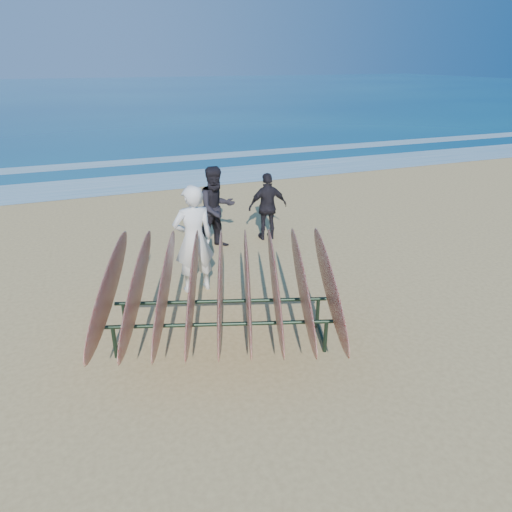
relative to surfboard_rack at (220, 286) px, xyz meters
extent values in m
plane|color=tan|center=(0.83, -0.04, -0.93)|extent=(120.00, 120.00, 0.00)
plane|color=navy|center=(0.83, 54.96, -0.92)|extent=(160.00, 160.00, 0.00)
plane|color=white|center=(0.83, 9.96, -0.92)|extent=(160.00, 160.00, 0.00)
plane|color=white|center=(0.83, 13.46, -0.92)|extent=(160.00, 160.00, 0.00)
cylinder|color=black|center=(-1.51, 0.15, -0.68)|extent=(0.06, 0.06, 0.50)
cylinder|color=black|center=(1.31, -0.76, -0.68)|extent=(0.06, 0.06, 0.50)
cylinder|color=black|center=(-1.31, 0.76, -0.68)|extent=(0.06, 0.06, 0.50)
cylinder|color=black|center=(1.51, -0.15, -0.68)|extent=(0.06, 0.06, 0.50)
cylinder|color=black|center=(-0.10, -0.31, -0.43)|extent=(3.06, 1.04, 0.06)
cylinder|color=black|center=(0.10, 0.31, -0.43)|extent=(3.06, 1.04, 0.06)
cylinder|color=black|center=(-1.41, 0.45, -0.85)|extent=(0.24, 0.63, 0.04)
cylinder|color=black|center=(1.41, -0.45, -0.85)|extent=(0.24, 0.63, 0.04)
ellipsoid|color=#690A07|center=(-1.48, 0.48, 0.01)|extent=(0.94, 2.72, 1.17)
ellipsoid|color=#690A07|center=(-1.11, 0.36, 0.01)|extent=(0.94, 2.72, 1.17)
ellipsoid|color=#690A07|center=(-0.74, 0.24, 0.01)|extent=(0.94, 2.72, 1.17)
ellipsoid|color=#690A07|center=(-0.37, 0.12, 0.01)|extent=(0.94, 2.72, 1.17)
ellipsoid|color=#690A07|center=(0.00, 0.00, 0.01)|extent=(0.94, 2.72, 1.17)
ellipsoid|color=#690A07|center=(0.37, -0.12, 0.01)|extent=(0.94, 2.72, 1.17)
ellipsoid|color=#690A07|center=(0.74, -0.24, 0.01)|extent=(0.94, 2.72, 1.17)
ellipsoid|color=#690A07|center=(1.11, -0.36, 0.01)|extent=(0.94, 2.72, 1.17)
ellipsoid|color=#690A07|center=(1.48, -0.48, 0.01)|extent=(0.94, 2.72, 1.17)
imported|color=silver|center=(0.04, 1.76, 0.05)|extent=(0.72, 0.49, 1.95)
imported|color=black|center=(0.97, 3.55, -0.02)|extent=(1.02, 0.88, 1.82)
imported|color=black|center=(2.22, 3.68, -0.15)|extent=(0.92, 0.42, 1.55)
camera|label=1|loc=(-1.55, -5.53, 2.96)|focal=32.00mm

